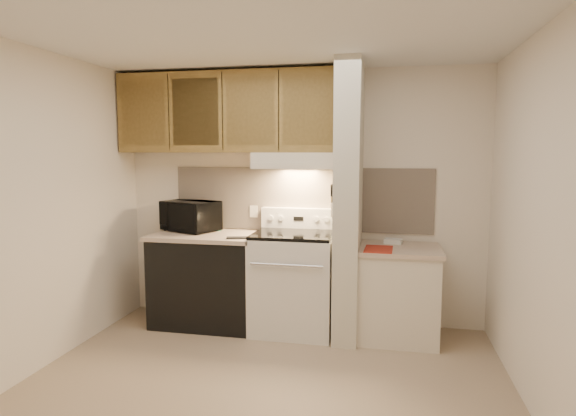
# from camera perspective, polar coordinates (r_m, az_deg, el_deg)

# --- Properties ---
(floor) EXTENTS (3.60, 3.60, 0.00)m
(floor) POSITION_cam_1_polar(r_m,az_deg,el_deg) (3.75, -2.88, -20.40)
(floor) COLOR tan
(floor) RESTS_ON ground
(ceiling) EXTENTS (3.60, 3.60, 0.00)m
(ceiling) POSITION_cam_1_polar(r_m,az_deg,el_deg) (3.43, -3.13, 20.03)
(ceiling) COLOR white
(ceiling) RESTS_ON wall_back
(wall_back) EXTENTS (3.60, 2.50, 0.02)m
(wall_back) POSITION_cam_1_polar(r_m,az_deg,el_deg) (4.83, 1.47, 1.25)
(wall_back) COLOR white
(wall_back) RESTS_ON floor
(wall_left) EXTENTS (0.02, 3.00, 2.50)m
(wall_left) POSITION_cam_1_polar(r_m,az_deg,el_deg) (4.20, -27.52, -0.33)
(wall_left) COLOR white
(wall_left) RESTS_ON floor
(wall_right) EXTENTS (0.02, 3.00, 2.50)m
(wall_right) POSITION_cam_1_polar(r_m,az_deg,el_deg) (3.40, 27.82, -1.82)
(wall_right) COLOR white
(wall_right) RESTS_ON floor
(backsplash) EXTENTS (2.60, 0.02, 0.63)m
(backsplash) POSITION_cam_1_polar(r_m,az_deg,el_deg) (4.82, 1.44, 1.05)
(backsplash) COLOR beige
(backsplash) RESTS_ON wall_back
(range_body) EXTENTS (0.76, 0.65, 0.92)m
(range_body) POSITION_cam_1_polar(r_m,az_deg,el_deg) (4.64, 0.68, -8.92)
(range_body) COLOR silver
(range_body) RESTS_ON floor
(oven_window) EXTENTS (0.50, 0.01, 0.30)m
(oven_window) POSITION_cam_1_polar(r_m,az_deg,el_deg) (4.33, -0.12, -9.52)
(oven_window) COLOR black
(oven_window) RESTS_ON range_body
(oven_handle) EXTENTS (0.65, 0.02, 0.02)m
(oven_handle) POSITION_cam_1_polar(r_m,az_deg,el_deg) (4.24, -0.22, -6.80)
(oven_handle) COLOR silver
(oven_handle) RESTS_ON range_body
(cooktop) EXTENTS (0.74, 0.64, 0.03)m
(cooktop) POSITION_cam_1_polar(r_m,az_deg,el_deg) (4.53, 0.69, -3.13)
(cooktop) COLOR black
(cooktop) RESTS_ON range_body
(range_backguard) EXTENTS (0.76, 0.08, 0.20)m
(range_backguard) POSITION_cam_1_polar(r_m,az_deg,el_deg) (4.79, 1.34, -1.20)
(range_backguard) COLOR silver
(range_backguard) RESTS_ON range_body
(range_display) EXTENTS (0.10, 0.01, 0.04)m
(range_display) POSITION_cam_1_polar(r_m,az_deg,el_deg) (4.75, 1.25, -1.27)
(range_display) COLOR black
(range_display) RESTS_ON range_backguard
(range_knob_left_outer) EXTENTS (0.05, 0.02, 0.05)m
(range_knob_left_outer) POSITION_cam_1_polar(r_m,az_deg,el_deg) (4.81, -2.05, -1.18)
(range_knob_left_outer) COLOR silver
(range_knob_left_outer) RESTS_ON range_backguard
(range_knob_left_inner) EXTENTS (0.05, 0.02, 0.05)m
(range_knob_left_inner) POSITION_cam_1_polar(r_m,az_deg,el_deg) (4.78, -0.88, -1.22)
(range_knob_left_inner) COLOR silver
(range_knob_left_inner) RESTS_ON range_backguard
(range_knob_right_inner) EXTENTS (0.05, 0.02, 0.05)m
(range_knob_right_inner) POSITION_cam_1_polar(r_m,az_deg,el_deg) (4.72, 3.39, -1.33)
(range_knob_right_inner) COLOR silver
(range_knob_right_inner) RESTS_ON range_backguard
(range_knob_right_outer) EXTENTS (0.05, 0.02, 0.05)m
(range_knob_right_outer) POSITION_cam_1_polar(r_m,az_deg,el_deg) (4.71, 4.60, -1.37)
(range_knob_right_outer) COLOR silver
(range_knob_right_outer) RESTS_ON range_backguard
(dishwasher_front) EXTENTS (1.00, 0.63, 0.87)m
(dishwasher_front) POSITION_cam_1_polar(r_m,az_deg,el_deg) (4.89, -9.59, -8.49)
(dishwasher_front) COLOR black
(dishwasher_front) RESTS_ON floor
(left_countertop) EXTENTS (1.04, 0.67, 0.04)m
(left_countertop) POSITION_cam_1_polar(r_m,az_deg,el_deg) (4.79, -9.69, -3.23)
(left_countertop) COLOR #C8AF98
(left_countertop) RESTS_ON dishwasher_front
(spoon_rest) EXTENTS (0.24, 0.13, 0.02)m
(spoon_rest) POSITION_cam_1_polar(r_m,az_deg,el_deg) (4.47, -5.84, -3.53)
(spoon_rest) COLOR black
(spoon_rest) RESTS_ON left_countertop
(teal_jar) EXTENTS (0.10, 0.10, 0.09)m
(teal_jar) POSITION_cam_1_polar(r_m,az_deg,el_deg) (4.94, -8.35, -2.14)
(teal_jar) COLOR #2B6858
(teal_jar) RESTS_ON left_countertop
(outlet) EXTENTS (0.08, 0.01, 0.12)m
(outlet) POSITION_cam_1_polar(r_m,az_deg,el_deg) (4.93, -4.09, -0.42)
(outlet) COLOR beige
(outlet) RESTS_ON backsplash
(microwave) EXTENTS (0.64, 0.55, 0.30)m
(microwave) POSITION_cam_1_polar(r_m,az_deg,el_deg) (4.98, -11.51, -0.92)
(microwave) COLOR black
(microwave) RESTS_ON left_countertop
(partition_pillar) EXTENTS (0.22, 0.70, 2.50)m
(partition_pillar) POSITION_cam_1_polar(r_m,az_deg,el_deg) (4.42, 7.20, 0.69)
(partition_pillar) COLOR beige
(partition_pillar) RESTS_ON floor
(pillar_trim) EXTENTS (0.01, 0.70, 0.04)m
(pillar_trim) POSITION_cam_1_polar(r_m,az_deg,el_deg) (4.42, 5.71, 1.37)
(pillar_trim) COLOR olive
(pillar_trim) RESTS_ON partition_pillar
(knife_strip) EXTENTS (0.02, 0.42, 0.04)m
(knife_strip) POSITION_cam_1_polar(r_m,az_deg,el_deg) (4.37, 5.56, 1.57)
(knife_strip) COLOR black
(knife_strip) RESTS_ON partition_pillar
(knife_blade_a) EXTENTS (0.01, 0.03, 0.16)m
(knife_blade_a) POSITION_cam_1_polar(r_m,az_deg,el_deg) (4.24, 5.18, 0.05)
(knife_blade_a) COLOR silver
(knife_blade_a) RESTS_ON knife_strip
(knife_handle_a) EXTENTS (0.02, 0.02, 0.10)m
(knife_handle_a) POSITION_cam_1_polar(r_m,az_deg,el_deg) (4.22, 5.20, 2.08)
(knife_handle_a) COLOR black
(knife_handle_a) RESTS_ON knife_strip
(knife_blade_b) EXTENTS (0.01, 0.04, 0.18)m
(knife_blade_b) POSITION_cam_1_polar(r_m,az_deg,el_deg) (4.31, 5.29, 0.03)
(knife_blade_b) COLOR silver
(knife_blade_b) RESTS_ON knife_strip
(knife_handle_b) EXTENTS (0.02, 0.02, 0.10)m
(knife_handle_b) POSITION_cam_1_polar(r_m,az_deg,el_deg) (4.28, 5.28, 2.13)
(knife_handle_b) COLOR black
(knife_handle_b) RESTS_ON knife_strip
(knife_blade_c) EXTENTS (0.01, 0.04, 0.20)m
(knife_blade_c) POSITION_cam_1_polar(r_m,az_deg,el_deg) (4.37, 5.37, -0.01)
(knife_blade_c) COLOR silver
(knife_blade_c) RESTS_ON knife_strip
(knife_handle_c) EXTENTS (0.02, 0.02, 0.10)m
(knife_handle_c) POSITION_cam_1_polar(r_m,az_deg,el_deg) (4.36, 5.41, 2.22)
(knife_handle_c) COLOR black
(knife_handle_c) RESTS_ON knife_strip
(knife_blade_d) EXTENTS (0.01, 0.04, 0.16)m
(knife_blade_d) POSITION_cam_1_polar(r_m,az_deg,el_deg) (4.47, 5.51, 0.39)
(knife_blade_d) COLOR silver
(knife_blade_d) RESTS_ON knife_strip
(knife_handle_d) EXTENTS (0.02, 0.02, 0.10)m
(knife_handle_d) POSITION_cam_1_polar(r_m,az_deg,el_deg) (4.46, 5.53, 2.31)
(knife_handle_d) COLOR black
(knife_handle_d) RESTS_ON knife_strip
(knife_blade_e) EXTENTS (0.01, 0.04, 0.18)m
(knife_blade_e) POSITION_cam_1_polar(r_m,az_deg,el_deg) (4.56, 5.63, 0.39)
(knife_blade_e) COLOR silver
(knife_blade_e) RESTS_ON knife_strip
(knife_handle_e) EXTENTS (0.02, 0.02, 0.10)m
(knife_handle_e) POSITION_cam_1_polar(r_m,az_deg,el_deg) (4.52, 5.62, 2.37)
(knife_handle_e) COLOR black
(knife_handle_e) RESTS_ON knife_strip
(oven_mitt) EXTENTS (0.03, 0.10, 0.23)m
(oven_mitt) POSITION_cam_1_polar(r_m,az_deg,el_deg) (4.61, 5.70, -0.23)
(oven_mitt) COLOR gray
(oven_mitt) RESTS_ON partition_pillar
(right_cab_base) EXTENTS (0.70, 0.60, 0.81)m
(right_cab_base) POSITION_cam_1_polar(r_m,az_deg,el_deg) (4.57, 12.88, -10.03)
(right_cab_base) COLOR beige
(right_cab_base) RESTS_ON floor
(right_countertop) EXTENTS (0.74, 0.64, 0.04)m
(right_countertop) POSITION_cam_1_polar(r_m,az_deg,el_deg) (4.47, 13.02, -4.81)
(right_countertop) COLOR #C8AF98
(right_countertop) RESTS_ON right_cab_base
(red_folder) EXTENTS (0.25, 0.34, 0.01)m
(red_folder) POSITION_cam_1_polar(r_m,az_deg,el_deg) (4.32, 10.69, -4.81)
(red_folder) COLOR #A12719
(red_folder) RESTS_ON right_countertop
(white_box) EXTENTS (0.18, 0.14, 0.04)m
(white_box) POSITION_cam_1_polar(r_m,az_deg,el_deg) (4.64, 12.37, -3.85)
(white_box) COLOR white
(white_box) RESTS_ON right_countertop
(range_hood) EXTENTS (0.78, 0.44, 0.15)m
(range_hood) POSITION_cam_1_polar(r_m,az_deg,el_deg) (4.59, 1.00, 5.65)
(range_hood) COLOR beige
(range_hood) RESTS_ON upper_cabinets
(hood_lip) EXTENTS (0.78, 0.04, 0.06)m
(hood_lip) POSITION_cam_1_polar(r_m,az_deg,el_deg) (4.39, 0.49, 5.02)
(hood_lip) COLOR beige
(hood_lip) RESTS_ON range_hood
(upper_cabinets) EXTENTS (2.18, 0.33, 0.77)m
(upper_cabinets) POSITION_cam_1_polar(r_m,az_deg,el_deg) (4.82, -7.13, 11.12)
(upper_cabinets) COLOR olive
(upper_cabinets) RESTS_ON wall_back
(cab_door_a) EXTENTS (0.46, 0.01, 0.63)m
(cab_door_a) POSITION_cam_1_polar(r_m,az_deg,el_deg) (5.00, -16.81, 10.74)
(cab_door_a) COLOR olive
(cab_door_a) RESTS_ON upper_cabinets
(cab_gap_a) EXTENTS (0.01, 0.01, 0.73)m
(cab_gap_a) POSITION_cam_1_polar(r_m,az_deg,el_deg) (4.88, -13.94, 10.93)
(cab_gap_a) COLOR black
(cab_gap_a) RESTS_ON upper_cabinets
(cab_door_b) EXTENTS (0.46, 0.01, 0.63)m
(cab_door_b) POSITION_cam_1_polar(r_m,az_deg,el_deg) (4.77, -10.92, 11.11)
(cab_door_b) COLOR olive
(cab_door_b) RESTS_ON upper_cabinets
(cab_gap_b) EXTENTS (0.01, 0.01, 0.73)m
(cab_gap_b) POSITION_cam_1_polar(r_m,az_deg,el_deg) (4.67, -7.77, 11.26)
(cab_gap_b) COLOR black
(cab_gap_b) RESTS_ON upper_cabinets
(cab_door_c) EXTENTS (0.46, 0.01, 0.63)m
(cab_door_c) POSITION_cam_1_polar(r_m,az_deg,el_deg) (4.59, -4.49, 11.38)
(cab_door_c) COLOR olive
(cab_door_c) RESTS_ON upper_cabinets
(cab_gap_c) EXTENTS (0.01, 0.01, 0.73)m
(cab_gap_c) POSITION_cam_1_polar(r_m,az_deg,el_deg) (4.52, -1.11, 11.47)
(cab_gap_c) COLOR black
(cab_gap_c) RESTS_ON upper_cabinets
(cab_door_d) EXTENTS (0.46, 0.01, 0.63)m
(cab_door_d) POSITION_cam_1_polar(r_m,az_deg,el_deg) (4.47, 2.38, 11.52)
(cab_door_d) COLOR olive
(cab_door_d) RESTS_ON upper_cabinets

